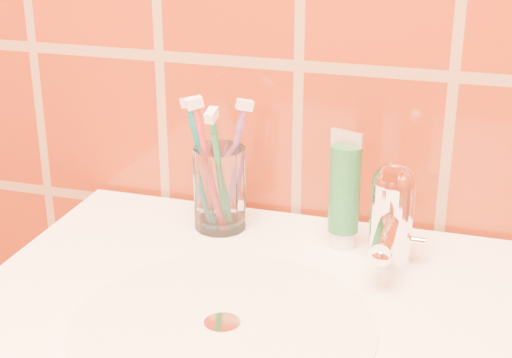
% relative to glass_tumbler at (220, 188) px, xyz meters
% --- Properties ---
extents(glass_tumbler, '(0.08, 0.08, 0.10)m').
position_rel_glass_tumbler_xyz_m(glass_tumbler, '(0.00, 0.00, 0.00)').
color(glass_tumbler, white).
rests_on(glass_tumbler, pedestal_sink).
extents(toothpaste_tube, '(0.04, 0.04, 0.14)m').
position_rel_glass_tumbler_xyz_m(toothpaste_tube, '(0.15, -0.01, 0.01)').
color(toothpaste_tube, white).
rests_on(toothpaste_tube, pedestal_sink).
extents(faucet, '(0.05, 0.11, 0.12)m').
position_rel_glass_tumbler_xyz_m(faucet, '(0.21, -0.03, 0.01)').
color(faucet, white).
rests_on(faucet, pedestal_sink).
extents(toothbrush_0, '(0.03, 0.11, 0.18)m').
position_rel_glass_tumbler_xyz_m(toothbrush_0, '(0.01, -0.02, 0.03)').
color(toothbrush_0, '#1F7443').
rests_on(toothbrush_0, glass_tumbler).
extents(toothbrush_1, '(0.09, 0.09, 0.18)m').
position_rel_glass_tumbler_xyz_m(toothbrush_1, '(-0.01, -0.02, 0.03)').
color(toothbrush_1, '#BC2834').
rests_on(toothbrush_1, glass_tumbler).
extents(toothbrush_2, '(0.10, 0.09, 0.17)m').
position_rel_glass_tumbler_xyz_m(toothbrush_2, '(0.01, 0.02, 0.03)').
color(toothbrush_2, '#86499E').
rests_on(toothbrush_2, glass_tumbler).
extents(toothbrush_3, '(0.12, 0.10, 0.17)m').
position_rel_glass_tumbler_xyz_m(toothbrush_3, '(-0.02, 0.00, 0.03)').
color(toothbrush_3, '#0D6D70').
rests_on(toothbrush_3, glass_tumbler).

